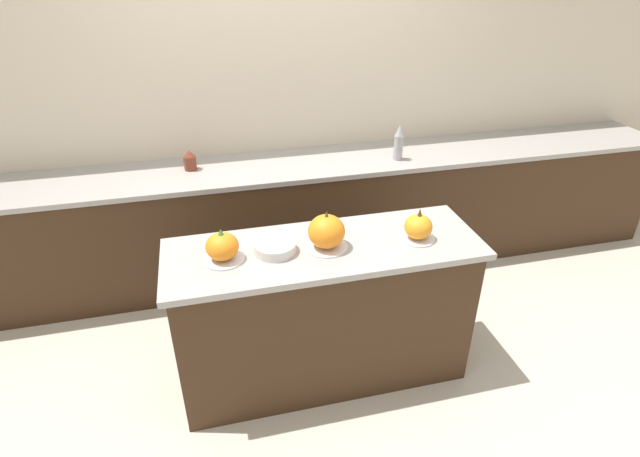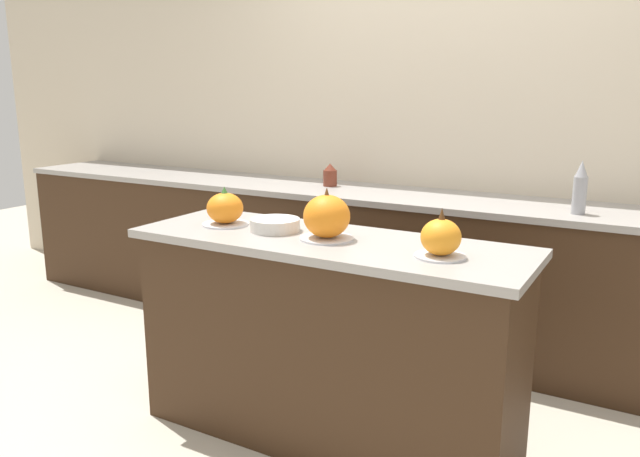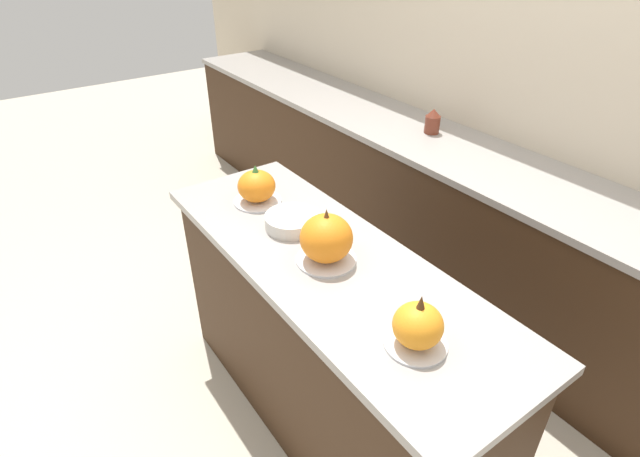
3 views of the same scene
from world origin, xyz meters
The scene contains 9 objects.
ground_plane centered at (0.00, 0.00, 0.00)m, with size 12.00×12.00×0.00m, color #BCB29E.
wall_back centered at (0.00, 1.47, 1.25)m, with size 8.00×0.06×2.50m.
kitchen_island centered at (0.00, 0.00, 0.44)m, with size 1.64×0.56×0.88m.
back_counter centered at (0.00, 1.14, 0.44)m, with size 6.00×0.60×0.88m.
pumpkin_cake_left centered at (-0.51, 0.00, 0.95)m, with size 0.21×0.21×0.17m.
pumpkin_cake_center centered at (0.01, -0.01, 0.97)m, with size 0.22×0.22×0.21m.
pumpkin_cake_right centered at (0.49, -0.04, 0.95)m, with size 0.19×0.19×0.18m.
bottle_short centered at (-0.65, 1.20, 0.95)m, with size 0.09×0.09×0.14m.
mixing_bowl centered at (-0.26, 0.01, 0.91)m, with size 0.21×0.21×0.05m.
Camera 3 is at (1.18, -0.87, 1.93)m, focal length 28.00 mm.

